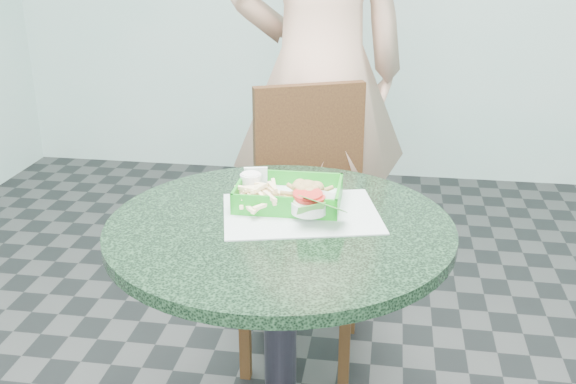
# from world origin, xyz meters

# --- Properties ---
(cafe_table) EXTENTS (0.81, 0.81, 0.75)m
(cafe_table) POSITION_xyz_m (0.00, 0.00, 0.58)
(cafe_table) COLOR #292832
(cafe_table) RESTS_ON floor
(dining_chair) EXTENTS (0.38, 0.38, 0.93)m
(dining_chair) POSITION_xyz_m (-0.03, 0.67, 0.53)
(dining_chair) COLOR black
(dining_chair) RESTS_ON floor
(diner_person) EXTENTS (0.97, 0.81, 2.27)m
(diner_person) POSITION_xyz_m (-0.02, 0.96, 1.14)
(diner_person) COLOR tan
(diner_person) RESTS_ON floor
(placemat) EXTENTS (0.43, 0.36, 0.00)m
(placemat) POSITION_xyz_m (0.04, 0.06, 0.75)
(placemat) COLOR #ABB8B5
(placemat) RESTS_ON cafe_table
(food_basket) EXTENTS (0.25, 0.19, 0.05)m
(food_basket) POSITION_xyz_m (0.00, 0.11, 0.77)
(food_basket) COLOR #178E1D
(food_basket) RESTS_ON placemat
(crab_sandwich) EXTENTS (0.11, 0.11, 0.07)m
(crab_sandwich) POSITION_xyz_m (0.05, 0.08, 0.80)
(crab_sandwich) COLOR gold
(crab_sandwich) RESTS_ON food_basket
(fries_pile) EXTENTS (0.13, 0.13, 0.04)m
(fries_pile) POSITION_xyz_m (-0.07, 0.07, 0.79)
(fries_pile) COLOR #FFE2A4
(fries_pile) RESTS_ON food_basket
(sauce_ramekin) EXTENTS (0.05, 0.05, 0.03)m
(sauce_ramekin) POSITION_xyz_m (-0.10, 0.15, 0.80)
(sauce_ramekin) COLOR silver
(sauce_ramekin) RESTS_ON food_basket
(garnish_cup) EXTENTS (0.13, 0.12, 0.05)m
(garnish_cup) POSITION_xyz_m (0.07, 0.02, 0.79)
(garnish_cup) COLOR silver
(garnish_cup) RESTS_ON food_basket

